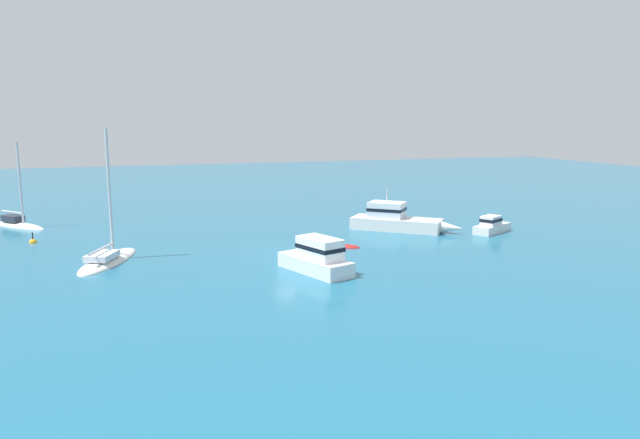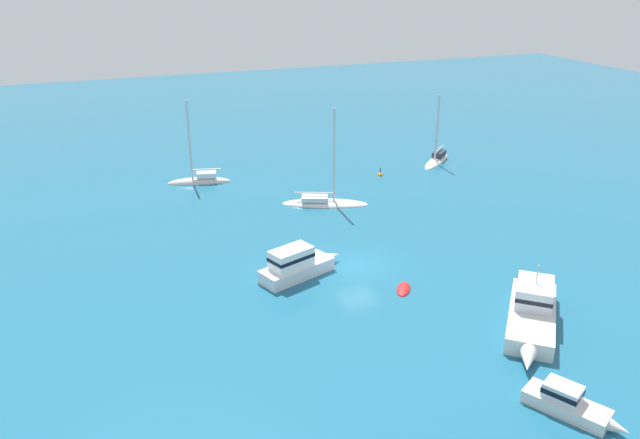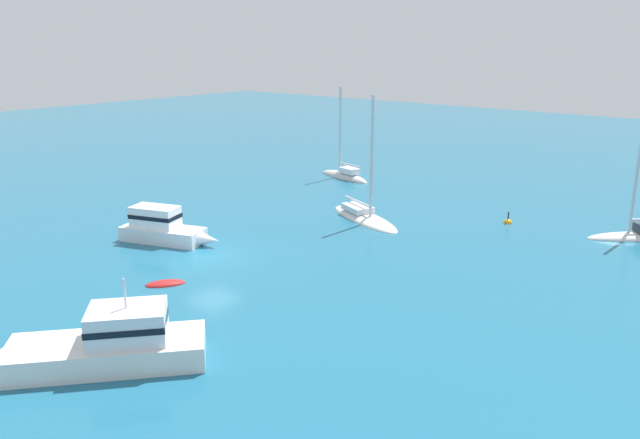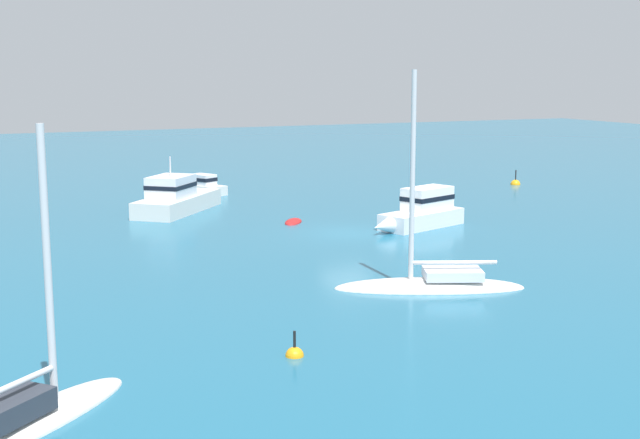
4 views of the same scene
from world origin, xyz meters
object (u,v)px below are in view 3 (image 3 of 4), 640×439
(yacht, at_px, (640,235))
(channel_buoy, at_px, (508,223))
(launch, at_px, (163,227))
(sailboat, at_px, (364,217))
(sailboat_1, at_px, (344,176))
(launch_1, at_px, (106,344))
(dinghy, at_px, (165,284))

(yacht, height_order, channel_buoy, yacht)
(launch, bearing_deg, sailboat, 40.89)
(sailboat_1, relative_size, channel_buoy, 8.02)
(yacht, xyz_separation_m, launch_1, (11.06, 28.36, 0.62))
(launch, distance_m, dinghy, 6.88)
(yacht, distance_m, sailboat, 16.53)
(yacht, height_order, sailboat, sailboat)
(channel_buoy, bearing_deg, launch_1, 81.88)
(launch, relative_size, sailboat_1, 0.76)
(launch_1, distance_m, sailboat_1, 32.89)
(dinghy, height_order, channel_buoy, channel_buoy)
(launch, height_order, sailboat_1, sailboat_1)
(yacht, relative_size, launch_1, 0.95)
(launch, height_order, launch_1, launch_1)
(yacht, xyz_separation_m, launch, (21.24, 18.27, 0.65))
(yacht, distance_m, channel_buoy, 7.55)
(dinghy, distance_m, launch_1, 7.68)
(yacht, bearing_deg, dinghy, 13.36)
(launch_1, relative_size, sailboat, 0.91)
(launch_1, relative_size, sailboat_1, 0.94)
(dinghy, distance_m, channel_buoy, 22.03)
(sailboat, bearing_deg, dinghy, -69.97)
(launch_1, bearing_deg, dinghy, -101.53)
(yacht, bearing_deg, channel_buoy, -26.43)
(dinghy, distance_m, sailboat, 15.28)
(yacht, distance_m, launch, 28.03)
(sailboat_1, bearing_deg, launch, 109.26)
(launch_1, distance_m, channel_buoy, 26.68)
(yacht, bearing_deg, launch, -0.74)
(sailboat_1, bearing_deg, channel_buoy, 178.90)
(channel_buoy, bearing_deg, sailboat, 33.63)
(dinghy, height_order, sailboat_1, sailboat_1)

